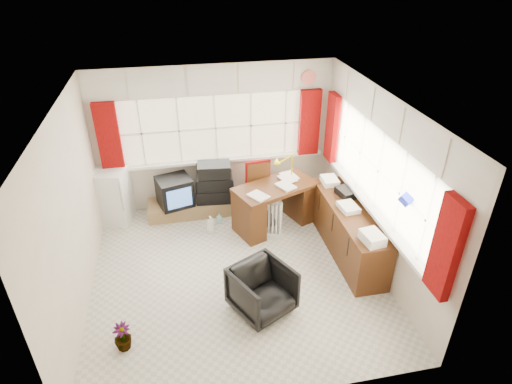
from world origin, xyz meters
TOP-DOWN VIEW (x-y plane):
  - ground at (0.00, 0.00)m, footprint 4.00×4.00m
  - room_walls at (0.00, 0.00)m, footprint 4.00×4.00m
  - window_back at (0.00, 1.94)m, footprint 3.70×0.12m
  - window_right at (1.94, 0.00)m, footprint 0.12×3.70m
  - curtains at (0.92, 0.93)m, footprint 3.83×3.83m
  - overhead_cabinets at (0.98, 0.98)m, footprint 3.98×3.98m
  - desk at (0.82, 1.07)m, footprint 1.47×1.09m
  - desk_lamp at (1.15, 1.31)m, footprint 0.17×0.16m
  - task_chair at (0.62, 1.36)m, footprint 0.47×0.50m
  - office_chair at (0.22, -0.75)m, footprint 0.93×0.94m
  - radiator at (0.67, 0.81)m, footprint 0.44×0.31m
  - credenza at (1.73, 0.20)m, footprint 0.50×2.00m
  - file_tray at (1.82, 0.58)m, footprint 0.31×0.36m
  - tv_bench at (-0.55, 1.72)m, footprint 1.40×0.50m
  - crt_tv at (-0.77, 1.67)m, footprint 0.65×0.62m
  - hifi_stack at (-0.09, 1.70)m, footprint 0.69×0.47m
  - mini_fridge at (-1.80, 1.80)m, footprint 0.66×0.67m
  - spray_bottle_a at (-0.25, 1.07)m, footprint 0.16×0.16m
  - spray_bottle_b at (-0.08, 1.33)m, footprint 0.08×0.09m
  - flower_vase at (-1.49, -1.03)m, footprint 0.24×0.24m

SIDE VIEW (x-z plane):
  - ground at x=0.00m, z-range 0.00..0.00m
  - spray_bottle_b at x=-0.08m, z-range 0.00..0.18m
  - tv_bench at x=-0.55m, z-range 0.00..0.25m
  - spray_bottle_a at x=-0.25m, z-range 0.00..0.31m
  - flower_vase at x=-1.49m, z-range 0.00..0.36m
  - radiator at x=0.67m, z-range -0.06..0.56m
  - office_chair at x=0.22m, z-range 0.00..0.64m
  - credenza at x=1.73m, z-range -0.04..0.81m
  - desk at x=0.82m, z-range 0.03..0.82m
  - mini_fridge at x=-1.80m, z-range 0.00..0.94m
  - crt_tv at x=-0.77m, z-range 0.25..0.74m
  - task_chair at x=0.62m, z-range 0.03..1.07m
  - hifi_stack at x=-0.09m, z-range 0.23..0.91m
  - file_tray at x=1.82m, z-range 0.75..0.86m
  - window_back at x=0.00m, z-range -0.85..2.75m
  - window_right at x=1.94m, z-range -0.85..2.75m
  - desk_lamp at x=1.15m, z-range 0.84..1.27m
  - curtains at x=0.92m, z-range 0.88..2.03m
  - room_walls at x=0.00m, z-range -0.50..3.50m
  - overhead_cabinets at x=0.98m, z-range 2.01..2.49m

